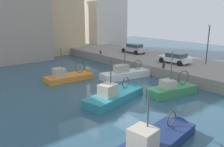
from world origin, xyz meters
TOP-DOWN VIEW (x-y plane):
  - water_surface at (0.00, 0.00)m, footprint 80.00×80.00m
  - quay_wall at (11.50, 0.00)m, footprint 9.00×56.00m
  - fishing_boat_navy at (-3.98, -6.84)m, footprint 6.93×2.84m
  - fishing_boat_green at (3.91, -2.12)m, footprint 5.67×2.67m
  - fishing_boat_white at (4.43, 4.77)m, footprint 6.91×2.74m
  - fishing_boat_teal at (-1.13, 0.17)m, footprint 6.93×3.30m
  - fishing_boat_orange at (-0.94, 8.15)m, footprint 6.07×2.46m
  - parked_car_silver at (12.00, 11.57)m, footprint 1.92×4.04m
  - parked_car_white at (10.55, 2.80)m, footprint 2.19×3.94m
  - mooring_bollard_mid at (7.35, 2.00)m, footprint 0.28×0.28m
  - mooring_bollard_north at (7.35, 14.00)m, footprint 0.28×0.28m
  - quay_streetlamp at (13.00, 0.04)m, footprint 0.36×0.36m
  - waterfront_building_east_mid at (5.58, 26.57)m, footprint 9.78×8.12m

SIDE VIEW (x-z plane):
  - water_surface at x=0.00m, z-range 0.00..0.00m
  - fishing_boat_green at x=3.91m, z-range -2.29..2.50m
  - fishing_boat_orange at x=-0.94m, z-range -2.19..2.41m
  - fishing_boat_teal at x=-1.13m, z-range -2.22..2.44m
  - fishing_boat_white at x=4.43m, z-range -1.93..2.16m
  - fishing_boat_navy at x=-3.98m, z-range -2.13..2.37m
  - quay_wall at x=11.50m, z-range 0.00..1.20m
  - mooring_bollard_mid at x=7.35m, z-range 1.20..1.75m
  - mooring_bollard_north at x=7.35m, z-range 1.20..1.75m
  - parked_car_white at x=10.55m, z-range 1.22..2.53m
  - parked_car_silver at x=12.00m, z-range 1.22..2.65m
  - quay_streetlamp at x=13.00m, z-range 2.04..6.87m
  - waterfront_building_east_mid at x=5.58m, z-range 0.02..12.58m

